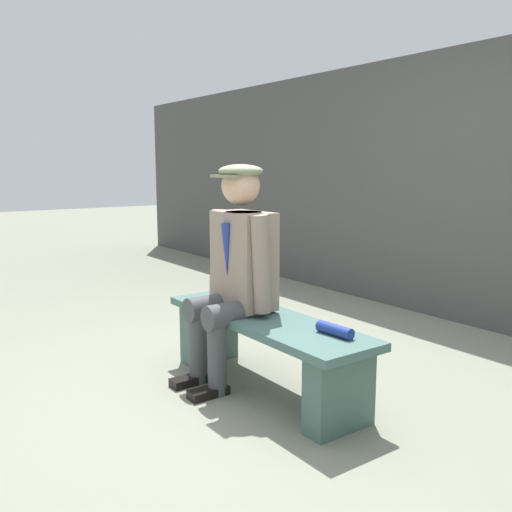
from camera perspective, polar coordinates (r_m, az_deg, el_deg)
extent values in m
plane|color=gray|center=(3.42, 0.86, -13.54)|extent=(30.00, 30.00, 0.00)
cube|color=#42645D|center=(3.28, 0.87, -6.65)|extent=(1.53, 0.45, 0.05)
cube|color=#446259|center=(2.90, 8.59, -13.66)|extent=(0.14, 0.38, 0.40)
cube|color=#446259|center=(3.85, -4.83, -7.75)|extent=(0.14, 0.38, 0.40)
cube|color=gray|center=(3.37, -1.26, -0.39)|extent=(0.41, 0.24, 0.59)
cylinder|color=#1E2338|center=(3.34, -1.28, 4.07)|extent=(0.22, 0.22, 0.06)
cone|color=navy|center=(3.29, -3.04, 0.63)|extent=(0.07, 0.07, 0.32)
sphere|color=#DBAD8C|center=(3.32, -1.58, 7.25)|extent=(0.23, 0.23, 0.23)
ellipsoid|color=gray|center=(3.31, -1.59, 8.75)|extent=(0.27, 0.27, 0.08)
cube|color=gray|center=(3.26, -3.12, 8.22)|extent=(0.19, 0.10, 0.02)
cylinder|color=#444749|center=(3.27, -2.09, -5.96)|extent=(0.15, 0.40, 0.15)
cylinder|color=#444749|center=(3.27, -4.06, -10.25)|extent=(0.11, 0.11, 0.47)
cube|color=black|center=(3.32, -4.92, -13.83)|extent=(0.10, 0.24, 0.05)
cylinder|color=gray|center=(3.16, 0.52, -0.87)|extent=(0.10, 0.13, 0.57)
cylinder|color=#444749|center=(3.45, -4.15, -5.16)|extent=(0.15, 0.40, 0.15)
cylinder|color=#444749|center=(3.45, -6.02, -9.22)|extent=(0.11, 0.11, 0.47)
cube|color=black|center=(3.50, -6.84, -12.63)|extent=(0.10, 0.24, 0.05)
cylinder|color=gray|center=(3.54, -3.93, 0.21)|extent=(0.11, 0.13, 0.57)
cylinder|color=navy|center=(2.93, 8.12, -7.55)|extent=(0.22, 0.08, 0.06)
cube|color=#464644|center=(4.90, 23.33, 6.44)|extent=(12.00, 0.24, 2.30)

